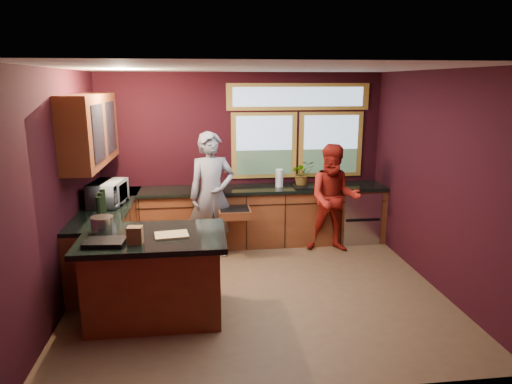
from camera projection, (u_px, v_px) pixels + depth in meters
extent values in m
plane|color=brown|center=(258.00, 290.00, 5.74)|extent=(4.50, 4.50, 0.00)
cube|color=black|center=(243.00, 158.00, 7.36)|extent=(4.50, 0.02, 2.70)
cube|color=black|center=(290.00, 242.00, 3.50)|extent=(4.50, 0.02, 2.70)
cube|color=black|center=(61.00, 191.00, 5.16)|extent=(0.02, 4.00, 2.70)
cube|color=black|center=(436.00, 181.00, 5.69)|extent=(0.02, 4.00, 2.70)
cube|color=silver|center=(258.00, 68.00, 5.11)|extent=(4.50, 4.00, 0.02)
cube|color=#8BA6C1|center=(264.00, 146.00, 7.34)|extent=(1.06, 0.02, 1.06)
cube|color=#8BA6C1|center=(331.00, 145.00, 7.46)|extent=(1.06, 0.02, 1.06)
cube|color=#AD8332|center=(299.00, 97.00, 7.22)|extent=(2.30, 0.02, 0.42)
cube|color=#582915|center=(90.00, 130.00, 5.86)|extent=(0.36, 1.80, 0.90)
cube|color=#582915|center=(245.00, 217.00, 7.28)|extent=(4.50, 0.60, 0.88)
cube|color=black|center=(245.00, 189.00, 7.16)|extent=(4.50, 0.64, 0.05)
cube|color=#B7B7BC|center=(357.00, 215.00, 7.48)|extent=(0.60, 0.58, 0.85)
cube|color=black|center=(313.00, 188.00, 7.26)|extent=(0.66, 0.46, 0.05)
cube|color=#582915|center=(109.00, 240.00, 6.23)|extent=(0.60, 2.30, 0.88)
cube|color=black|center=(107.00, 208.00, 6.12)|extent=(0.64, 2.30, 0.05)
cube|color=#582915|center=(155.00, 279.00, 5.02)|extent=(1.40, 0.90, 0.88)
cube|color=black|center=(153.00, 238.00, 4.91)|extent=(1.55, 1.05, 0.06)
imported|color=slate|center=(212.00, 195.00, 6.67)|extent=(0.74, 0.55, 1.86)
imported|color=maroon|center=(334.00, 199.00, 6.91)|extent=(0.91, 0.78, 1.65)
imported|color=#999999|center=(108.00, 193.00, 6.11)|extent=(0.48, 0.64, 0.33)
imported|color=#999999|center=(303.00, 173.00, 7.28)|extent=(0.36, 0.32, 0.41)
cylinder|color=silver|center=(279.00, 178.00, 7.20)|extent=(0.12, 0.12, 0.28)
cube|color=tan|center=(172.00, 235.00, 4.87)|extent=(0.38, 0.30, 0.02)
cylinder|color=#ABAAAF|center=(102.00, 225.00, 4.96)|extent=(0.24, 0.24, 0.18)
cube|color=brown|center=(135.00, 235.00, 4.62)|extent=(0.16, 0.13, 0.18)
cube|color=black|center=(105.00, 242.00, 4.60)|extent=(0.42, 0.31, 0.05)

